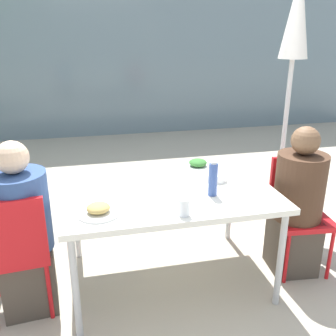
{
  "coord_description": "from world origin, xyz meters",
  "views": [
    {
      "loc": [
        -0.54,
        -2.35,
        1.77
      ],
      "look_at": [
        0.0,
        0.0,
        0.89
      ],
      "focal_mm": 40.0,
      "sensor_mm": 36.0,
      "label": 1
    }
  ],
  "objects_px": {
    "person_right": "(297,207)",
    "drinking_cup": "(184,207)",
    "closed_umbrella": "(294,44)",
    "salad_bowl": "(216,177)",
    "chair_left": "(15,247)",
    "chair_right": "(298,205)",
    "bottle": "(213,179)",
    "person_left": "(23,235)"
  },
  "relations": [
    {
      "from": "person_right",
      "to": "drinking_cup",
      "type": "height_order",
      "value": "person_right"
    },
    {
      "from": "closed_umbrella",
      "to": "salad_bowl",
      "type": "bearing_deg",
      "value": -142.01
    },
    {
      "from": "chair_left",
      "to": "person_right",
      "type": "bearing_deg",
      "value": -3.02
    },
    {
      "from": "chair_right",
      "to": "closed_umbrella",
      "type": "relative_size",
      "value": 0.38
    },
    {
      "from": "chair_right",
      "to": "bottle",
      "type": "xyz_separation_m",
      "value": [
        -0.77,
        -0.16,
        0.35
      ]
    },
    {
      "from": "person_right",
      "to": "closed_umbrella",
      "type": "bearing_deg",
      "value": -106.2
    },
    {
      "from": "person_left",
      "to": "closed_umbrella",
      "type": "bearing_deg",
      "value": 15.87
    },
    {
      "from": "chair_right",
      "to": "bottle",
      "type": "height_order",
      "value": "bottle"
    },
    {
      "from": "person_right",
      "to": "salad_bowl",
      "type": "bearing_deg",
      "value": -8.69
    },
    {
      "from": "chair_left",
      "to": "person_left",
      "type": "height_order",
      "value": "person_left"
    },
    {
      "from": "person_left",
      "to": "chair_right",
      "type": "height_order",
      "value": "person_left"
    },
    {
      "from": "person_right",
      "to": "salad_bowl",
      "type": "distance_m",
      "value": 0.66
    },
    {
      "from": "chair_left",
      "to": "chair_right",
      "type": "xyz_separation_m",
      "value": [
        2.04,
        0.15,
        0.0
      ]
    },
    {
      "from": "chair_right",
      "to": "bottle",
      "type": "distance_m",
      "value": 0.86
    },
    {
      "from": "salad_bowl",
      "to": "drinking_cup",
      "type": "bearing_deg",
      "value": -128.11
    },
    {
      "from": "person_right",
      "to": "bottle",
      "type": "xyz_separation_m",
      "value": [
        -0.71,
        -0.09,
        0.32
      ]
    },
    {
      "from": "chair_left",
      "to": "salad_bowl",
      "type": "distance_m",
      "value": 1.43
    },
    {
      "from": "drinking_cup",
      "to": "salad_bowl",
      "type": "distance_m",
      "value": 0.61
    },
    {
      "from": "chair_left",
      "to": "closed_umbrella",
      "type": "relative_size",
      "value": 0.38
    },
    {
      "from": "chair_right",
      "to": "closed_umbrella",
      "type": "distance_m",
      "value": 1.45
    },
    {
      "from": "closed_umbrella",
      "to": "salad_bowl",
      "type": "relative_size",
      "value": 15.4
    },
    {
      "from": "chair_right",
      "to": "drinking_cup",
      "type": "height_order",
      "value": "chair_right"
    },
    {
      "from": "person_left",
      "to": "chair_right",
      "type": "bearing_deg",
      "value": -3.31
    },
    {
      "from": "chair_left",
      "to": "chair_right",
      "type": "distance_m",
      "value": 2.05
    },
    {
      "from": "chair_right",
      "to": "person_right",
      "type": "height_order",
      "value": "person_right"
    },
    {
      "from": "bottle",
      "to": "closed_umbrella",
      "type": "bearing_deg",
      "value": 42.64
    },
    {
      "from": "chair_left",
      "to": "person_left",
      "type": "xyz_separation_m",
      "value": [
        0.04,
        0.08,
        0.03
      ]
    },
    {
      "from": "chair_right",
      "to": "person_right",
      "type": "relative_size",
      "value": 0.76
    },
    {
      "from": "person_left",
      "to": "drinking_cup",
      "type": "height_order",
      "value": "person_left"
    },
    {
      "from": "salad_bowl",
      "to": "chair_left",
      "type": "bearing_deg",
      "value": -170.55
    },
    {
      "from": "closed_umbrella",
      "to": "salad_bowl",
      "type": "height_order",
      "value": "closed_umbrella"
    },
    {
      "from": "chair_left",
      "to": "bottle",
      "type": "height_order",
      "value": "bottle"
    },
    {
      "from": "person_right",
      "to": "drinking_cup",
      "type": "distance_m",
      "value": 1.06
    },
    {
      "from": "closed_umbrella",
      "to": "salad_bowl",
      "type": "xyz_separation_m",
      "value": [
        -0.96,
        -0.75,
        -0.9
      ]
    },
    {
      "from": "chair_right",
      "to": "person_left",
      "type": "bearing_deg",
      "value": 7.6
    },
    {
      "from": "person_left",
      "to": "drinking_cup",
      "type": "bearing_deg",
      "value": -24.08
    },
    {
      "from": "chair_left",
      "to": "drinking_cup",
      "type": "xyz_separation_m",
      "value": [
        1.02,
        -0.25,
        0.28
      ]
    },
    {
      "from": "chair_right",
      "to": "bottle",
      "type": "bearing_deg",
      "value": 17.44
    },
    {
      "from": "chair_right",
      "to": "person_right",
      "type": "xyz_separation_m",
      "value": [
        -0.06,
        -0.07,
        0.03
      ]
    },
    {
      "from": "drinking_cup",
      "to": "chair_right",
      "type": "bearing_deg",
      "value": 21.3
    },
    {
      "from": "chair_left",
      "to": "salad_bowl",
      "type": "xyz_separation_m",
      "value": [
        1.39,
        0.23,
        0.26
      ]
    },
    {
      "from": "person_left",
      "to": "bottle",
      "type": "relative_size",
      "value": 4.89
    }
  ]
}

